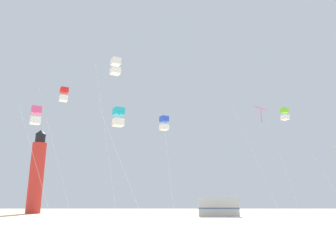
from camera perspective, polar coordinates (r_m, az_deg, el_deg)
kite_box_blue at (r=26.21m, az=-0.62°, el=-1.41°), size 1.37×1.37×9.15m
kite_diamond_magenta at (r=28.22m, az=16.22°, el=0.42°), size 3.13×3.13×10.27m
kite_box_scarlet at (r=27.66m, az=-18.01°, el=3.54°), size 3.43×2.58×11.44m
kite_box_cyan at (r=19.82m, az=-8.76°, el=-0.30°), size 3.03×2.72×7.96m
kite_box_rainbow at (r=22.28m, az=-22.44°, el=-0.00°), size 2.61×2.61×8.32m
kite_box_lime at (r=32.73m, az=20.14°, el=0.22°), size 2.36×2.36×11.07m
kite_box_white at (r=22.71m, az=-9.27°, el=8.57°), size 2.22×1.64×12.01m
lighthouse_distant at (r=70.77m, az=-22.28°, el=-9.48°), size 2.80×2.80×16.80m
rv_van_silver at (r=54.39m, az=9.06°, el=-15.87°), size 6.61×2.84×2.80m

